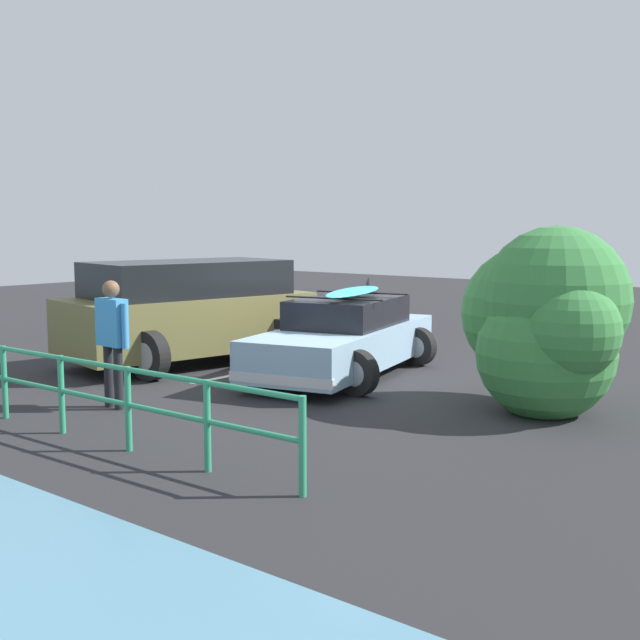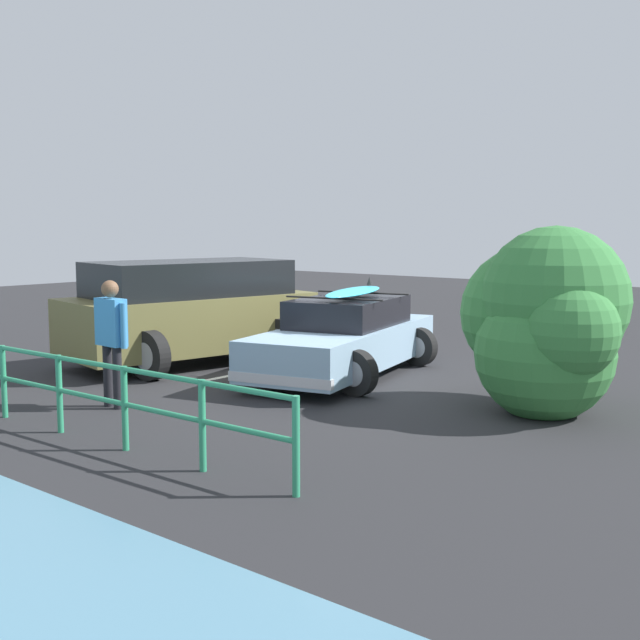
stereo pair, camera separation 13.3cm
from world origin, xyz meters
name	(u,v)px [view 1 (the left image)]	position (x,y,z in m)	size (l,w,h in m)	color
ground_plane	(341,379)	(0.00, 0.00, -0.01)	(44.00, 44.00, 0.02)	#28282B
parking_stripe	(280,366)	(1.49, -0.21, 0.00)	(4.00, 0.12, 0.00)	silver
sedan_car	(345,338)	(0.12, -0.25, 0.60)	(2.86, 4.64, 1.52)	#8CADC6
suv_car	(189,311)	(2.87, 0.60, 0.93)	(3.15, 4.60, 1.79)	brown
person_bystander	(112,332)	(1.05, 3.54, 1.01)	(0.66, 0.22, 1.69)	black
railing_fence	(61,383)	(0.45, 4.71, 0.60)	(7.22, 0.24, 0.91)	#2D9366
bush_near_left	(549,321)	(-3.43, 0.08, 1.18)	(2.33, 2.15, 2.49)	#4C3828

